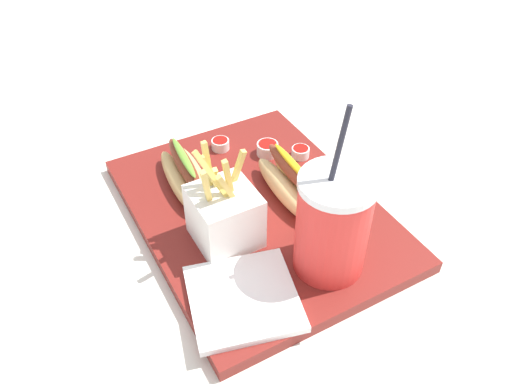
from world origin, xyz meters
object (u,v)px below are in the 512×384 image
hot_dog_2 (292,182)px  napkin_stack (243,298)px  hot_dog_1 (186,174)px  ketchup_cup_2 (267,148)px  soda_cup (333,224)px  ketchup_cup_3 (220,144)px  ketchup_cup_1 (301,152)px  fries_basket (224,215)px

hot_dog_2 → napkin_stack: hot_dog_2 is taller
hot_dog_1 → ketchup_cup_2: bearing=-86.5°
soda_cup → hot_dog_1: soda_cup is taller
soda_cup → ketchup_cup_3: 0.31m
ketchup_cup_1 → napkin_stack: (-0.22, 0.22, -0.00)m
ketchup_cup_1 → ketchup_cup_3: 0.14m
hot_dog_2 → ketchup_cup_3: bearing=15.1°
hot_dog_1 → napkin_stack: bearing=173.8°
ketchup_cup_3 → napkin_stack: ketchup_cup_3 is taller
soda_cup → hot_dog_1: bearing=22.7°
hot_dog_2 → napkin_stack: 0.22m
soda_cup → ketchup_cup_2: soda_cup is taller
ketchup_cup_1 → napkin_stack: 0.31m
ketchup_cup_2 → hot_dog_1: bearing=93.5°
ketchup_cup_2 → ketchup_cup_3: size_ratio=1.20×
ketchup_cup_3 → napkin_stack: (-0.30, 0.12, -0.01)m
fries_basket → hot_dog_2: 0.14m
soda_cup → ketchup_cup_1: size_ratio=8.06×
fries_basket → hot_dog_1: (0.13, 0.00, -0.02)m
fries_basket → hot_dog_1: 0.14m
fries_basket → soda_cup: bearing=-137.8°
fries_basket → ketchup_cup_1: size_ratio=5.04×
fries_basket → hot_dog_2: size_ratio=0.95×
ketchup_cup_2 → napkin_stack: ketchup_cup_2 is taller
soda_cup → fries_basket: (0.11, 0.10, -0.03)m
fries_basket → napkin_stack: (-0.11, 0.03, -0.04)m
hot_dog_2 → napkin_stack: (-0.14, 0.16, -0.02)m
hot_dog_1 → ketchup_cup_2: hot_dog_1 is taller
soda_cup → ketchup_cup_1: bearing=-23.8°
napkin_stack → ketchup_cup_2: bearing=-35.4°
ketchup_cup_1 → fries_basket: bearing=119.4°
ketchup_cup_3 → ketchup_cup_2: bearing=-129.9°
fries_basket → hot_dog_1: fries_basket is taller
napkin_stack → ketchup_cup_3: bearing=-20.9°
hot_dog_1 → hot_dog_2: size_ratio=1.00×
fries_basket → ketchup_cup_2: size_ratio=4.16×
fries_basket → ketchup_cup_2: bearing=-46.4°
soda_cup → fries_basket: 0.15m
hot_dog_1 → ketchup_cup_3: hot_dog_1 is taller
soda_cup → hot_dog_2: bearing=-12.5°
hot_dog_1 → hot_dog_2: (-0.10, -0.13, 0.00)m
ketchup_cup_2 → ketchup_cup_1: bearing=-125.6°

